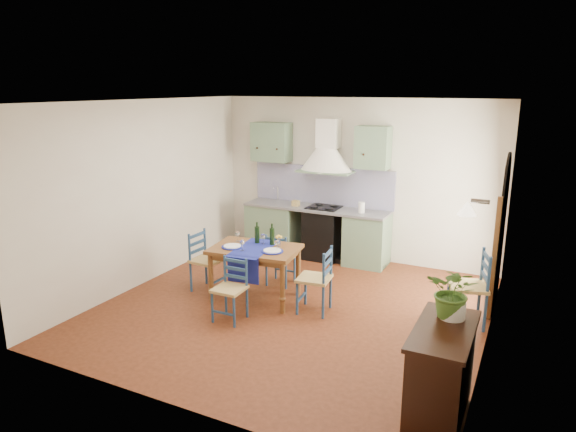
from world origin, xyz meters
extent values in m
plane|color=#421E0E|center=(0.00, 0.00, 0.00)|extent=(5.00, 5.00, 0.00)
cube|color=beige|center=(0.00, 2.50, 1.40)|extent=(5.00, 0.04, 2.80)
cube|color=slate|center=(-1.45, 2.19, 0.44)|extent=(0.90, 0.60, 0.88)
cube|color=slate|center=(0.35, 2.19, 0.44)|extent=(0.70, 0.60, 0.88)
cube|color=black|center=(-0.45, 2.19, 0.44)|extent=(0.60, 0.58, 0.88)
cube|color=gray|center=(-0.60, 2.19, 0.90)|extent=(2.60, 0.64, 0.04)
cube|color=silver|center=(-1.45, 2.19, 0.90)|extent=(0.45, 0.40, 0.03)
cylinder|color=silver|center=(-1.45, 2.37, 1.05)|extent=(0.02, 0.02, 0.26)
cube|color=black|center=(-0.45, 2.19, 0.93)|extent=(0.55, 0.48, 0.02)
cube|color=black|center=(-0.60, 2.24, 0.04)|extent=(2.60, 0.50, 0.08)
cube|color=#0D0956|center=(-0.60, 2.46, 1.26)|extent=(2.65, 0.05, 0.68)
cube|color=slate|center=(-1.55, 2.32, 2.00)|extent=(0.70, 0.34, 0.70)
cube|color=slate|center=(0.35, 2.32, 2.00)|extent=(0.55, 0.34, 0.70)
cone|color=white|center=(-0.45, 2.25, 1.75)|extent=(0.96, 0.96, 0.40)
cube|color=white|center=(-0.45, 2.34, 2.20)|extent=(0.36, 0.30, 0.50)
cube|color=beige|center=(2.50, 0.00, 1.40)|extent=(0.04, 5.00, 2.80)
cube|color=black|center=(2.48, 1.40, 0.82)|extent=(0.03, 1.00, 1.65)
cylinder|color=black|center=(2.48, 1.40, 1.65)|extent=(0.03, 1.00, 1.00)
cube|color=brown|center=(2.46, 0.86, 0.82)|extent=(0.06, 0.06, 1.65)
cube|color=brown|center=(2.46, 1.94, 0.82)|extent=(0.06, 0.06, 1.65)
cube|color=brown|center=(2.47, 1.62, 0.98)|extent=(0.04, 0.55, 1.96)
cylinder|color=silver|center=(2.44, -1.43, 2.05)|extent=(0.15, 0.04, 0.04)
cone|color=#FFEDC6|center=(2.34, -1.43, 1.98)|extent=(0.16, 0.16, 0.12)
cube|color=beige|center=(-2.50, 0.00, 1.40)|extent=(0.04, 5.00, 2.80)
cube|color=silver|center=(0.00, 0.00, 2.80)|extent=(5.00, 5.00, 0.01)
cube|color=brown|center=(-0.63, 0.08, 0.74)|extent=(1.30, 0.95, 0.05)
cube|color=brown|center=(-0.63, 0.08, 0.68)|extent=(1.17, 0.81, 0.08)
cylinder|color=brown|center=(-1.12, -0.32, 0.36)|extent=(0.07, 0.07, 0.72)
cylinder|color=brown|center=(-1.20, 0.34, 0.36)|extent=(0.07, 0.07, 0.72)
cylinder|color=brown|center=(-0.06, -0.19, 0.36)|extent=(0.07, 0.07, 0.72)
cylinder|color=brown|center=(-0.13, 0.47, 0.36)|extent=(0.07, 0.07, 0.72)
cube|color=navy|center=(-0.62, 0.03, 0.77)|extent=(0.56, 0.96, 0.01)
cube|color=navy|center=(-0.58, -0.34, 0.59)|extent=(0.45, 0.07, 0.38)
cylinder|color=navy|center=(-0.92, -0.06, 0.78)|extent=(0.30, 0.30, 0.01)
cylinder|color=white|center=(-0.92, -0.06, 0.79)|extent=(0.24, 0.24, 0.01)
cylinder|color=navy|center=(-0.31, 0.01, 0.78)|extent=(0.30, 0.30, 0.01)
cylinder|color=white|center=(-0.31, 0.01, 0.79)|extent=(0.24, 0.24, 0.01)
cylinder|color=black|center=(-0.70, 0.27, 0.93)|extent=(0.07, 0.07, 0.32)
cylinder|color=black|center=(-0.47, 0.30, 0.93)|extent=(0.07, 0.07, 0.32)
cylinder|color=white|center=(-0.34, 0.26, 0.83)|extent=(0.05, 0.05, 0.10)
sphere|color=gold|center=(-0.34, 0.26, 0.92)|extent=(0.10, 0.10, 0.10)
cylinder|color=navy|center=(-0.74, -0.85, 0.21)|extent=(0.03, 0.03, 0.42)
cylinder|color=navy|center=(-0.75, -0.52, 0.41)|extent=(0.03, 0.03, 0.82)
cylinder|color=navy|center=(-0.41, -0.84, 0.21)|extent=(0.03, 0.03, 0.42)
cylinder|color=navy|center=(-0.42, -0.51, 0.41)|extent=(0.03, 0.03, 0.82)
cube|color=tan|center=(-0.58, -0.68, 0.43)|extent=(0.39, 0.39, 0.04)
cube|color=navy|center=(-0.58, -0.52, 0.55)|extent=(0.35, 0.03, 0.04)
cube|color=navy|center=(-0.58, -0.52, 0.66)|extent=(0.35, 0.03, 0.04)
cube|color=navy|center=(-0.58, -0.52, 0.77)|extent=(0.35, 0.03, 0.04)
cube|color=navy|center=(-0.58, -0.85, 0.16)|extent=(0.33, 0.03, 0.02)
cylinder|color=navy|center=(-0.41, 0.91, 0.21)|extent=(0.03, 0.03, 0.42)
cylinder|color=navy|center=(-0.40, 0.59, 0.41)|extent=(0.03, 0.03, 0.82)
cylinder|color=navy|center=(-0.73, 0.90, 0.21)|extent=(0.03, 0.03, 0.42)
cylinder|color=navy|center=(-0.72, 0.58, 0.41)|extent=(0.03, 0.03, 0.82)
cube|color=tan|center=(-0.56, 0.75, 0.43)|extent=(0.39, 0.39, 0.04)
cube|color=navy|center=(-0.56, 0.58, 0.55)|extent=(0.35, 0.03, 0.04)
cube|color=navy|center=(-0.56, 0.58, 0.65)|extent=(0.35, 0.03, 0.04)
cube|color=navy|center=(-0.56, 0.58, 0.76)|extent=(0.35, 0.03, 0.04)
cube|color=navy|center=(-0.57, 0.91, 0.16)|extent=(0.33, 0.04, 0.02)
cylinder|color=navy|center=(-1.26, -0.15, 0.23)|extent=(0.04, 0.04, 0.46)
cylinder|color=navy|center=(-1.62, -0.13, 0.45)|extent=(0.04, 0.04, 0.90)
cylinder|color=navy|center=(-1.24, 0.21, 0.23)|extent=(0.04, 0.04, 0.46)
cylinder|color=navy|center=(-1.60, 0.23, 0.45)|extent=(0.04, 0.04, 0.90)
cube|color=tan|center=(-1.43, 0.04, 0.47)|extent=(0.44, 0.44, 0.04)
cube|color=navy|center=(-1.61, 0.05, 0.60)|extent=(0.05, 0.38, 0.04)
cube|color=navy|center=(-1.61, 0.05, 0.72)|extent=(0.05, 0.38, 0.04)
cube|color=navy|center=(-1.61, 0.05, 0.84)|extent=(0.05, 0.38, 0.04)
cube|color=navy|center=(-1.25, 0.03, 0.18)|extent=(0.05, 0.36, 0.02)
cylinder|color=navy|center=(0.10, 0.21, 0.23)|extent=(0.04, 0.04, 0.46)
cylinder|color=navy|center=(0.46, 0.25, 0.45)|extent=(0.04, 0.04, 0.90)
cylinder|color=navy|center=(0.14, -0.15, 0.23)|extent=(0.04, 0.04, 0.46)
cylinder|color=navy|center=(0.50, -0.11, 0.45)|extent=(0.04, 0.04, 0.90)
cube|color=tan|center=(0.30, 0.05, 0.48)|extent=(0.47, 0.47, 0.04)
cube|color=navy|center=(0.48, 0.07, 0.60)|extent=(0.07, 0.38, 0.05)
cube|color=navy|center=(0.48, 0.07, 0.72)|extent=(0.07, 0.38, 0.05)
cube|color=navy|center=(0.48, 0.07, 0.84)|extent=(0.07, 0.38, 0.05)
cube|color=navy|center=(0.12, 0.03, 0.18)|extent=(0.07, 0.36, 0.03)
cylinder|color=navy|center=(1.95, 0.70, 0.25)|extent=(0.04, 0.04, 0.51)
cylinder|color=navy|center=(2.33, 0.82, 0.49)|extent=(0.04, 0.04, 0.99)
cylinder|color=navy|center=(2.07, 0.32, 0.25)|extent=(0.04, 0.04, 0.51)
cylinder|color=navy|center=(2.45, 0.44, 0.49)|extent=(0.04, 0.04, 0.99)
cube|color=tan|center=(2.20, 0.57, 0.52)|extent=(0.58, 0.58, 0.04)
cube|color=navy|center=(2.39, 0.63, 0.66)|extent=(0.15, 0.41, 0.05)
cube|color=navy|center=(2.39, 0.63, 0.79)|extent=(0.15, 0.41, 0.05)
cube|color=navy|center=(2.39, 0.63, 0.92)|extent=(0.15, 0.41, 0.05)
cube|color=navy|center=(2.01, 0.51, 0.20)|extent=(0.15, 0.39, 0.03)
cube|color=black|center=(2.27, -1.63, 0.49)|extent=(0.45, 1.00, 0.82)
cube|color=black|center=(2.27, -1.63, 0.92)|extent=(0.50, 1.05, 0.04)
cube|color=brown|center=(2.04, -1.86, 0.45)|extent=(0.02, 0.38, 0.63)
cube|color=brown|center=(2.04, -1.40, 0.45)|extent=(0.02, 0.38, 0.63)
cube|color=black|center=(2.09, -1.19, 0.04)|extent=(0.08, 0.08, 0.08)
cube|color=black|center=(2.44, -1.19, 0.04)|extent=(0.08, 0.08, 0.08)
imported|color=#447028|center=(2.28, -1.38, 1.19)|extent=(0.50, 0.45, 0.50)
camera|label=1|loc=(2.85, -5.90, 2.99)|focal=32.00mm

